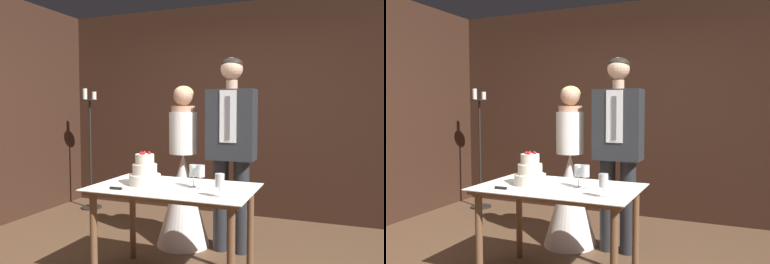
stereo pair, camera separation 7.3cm
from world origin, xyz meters
The scene contains 10 objects.
wall_back centered at (0.00, 2.22, 1.36)m, with size 5.26×0.12×2.73m, color #382116.
cake_table centered at (-0.02, 0.11, 0.67)m, with size 1.27×0.77×0.77m.
tiered_cake centered at (-0.27, 0.09, 0.87)m, with size 0.26×0.26×0.27m.
cake_knife centered at (-0.32, -0.15, 0.78)m, with size 0.39×0.03×0.02m.
wine_glass_near centered at (0.13, 0.16, 0.89)m, with size 0.07×0.07×0.17m.
wine_glass_middle centered at (0.42, -0.09, 0.88)m, with size 0.07×0.07×0.16m.
wine_glass_far centered at (0.20, 0.11, 0.90)m, with size 0.07×0.07×0.18m.
bride centered at (-0.27, 0.90, 0.59)m, with size 0.54×0.54×1.61m.
groom centered at (0.23, 0.89, 1.06)m, with size 0.45×0.25×1.86m.
candle_stand centered at (-2.00, 1.71, 0.76)m, with size 0.28×0.28×1.65m.
Camera 1 is at (1.17, -2.55, 1.39)m, focal length 35.00 mm.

